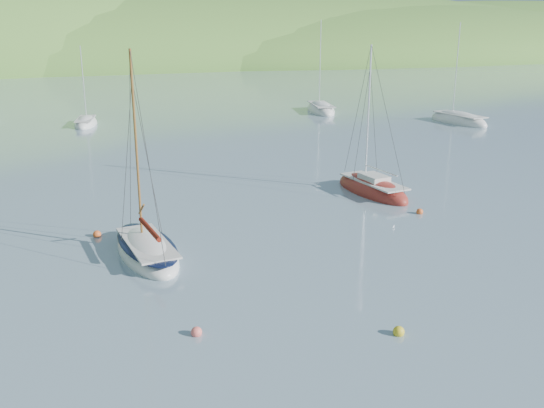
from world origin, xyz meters
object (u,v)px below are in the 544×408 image
object	(u,v)px
sloop_red	(372,190)
distant_sloop_b	(321,110)
daysailer_white	(147,251)
distant_sloop_a	(86,124)
distant_sloop_d	(458,121)

from	to	relation	value
sloop_red	distant_sloop_b	distance (m)	38.05
daysailer_white	distant_sloop_a	bearing A→B (deg)	84.54
daysailer_white	distant_sloop_b	xyz separation A→B (m)	(28.81, 42.03, -0.03)
daysailer_white	distant_sloop_b	world-z (taller)	distant_sloop_b
daysailer_white	sloop_red	bearing A→B (deg)	15.62
daysailer_white	distant_sloop_a	distance (m)	41.71
daysailer_white	distant_sloop_d	distance (m)	49.13
sloop_red	distant_sloop_a	size ratio (longest dim) A/B	1.13
daysailer_white	sloop_red	xyz separation A→B (m)	(16.05, 6.19, -0.03)
sloop_red	daysailer_white	bearing A→B (deg)	-165.05
sloop_red	distant_sloop_d	distance (m)	32.78
daysailer_white	distant_sloop_a	size ratio (longest dim) A/B	1.14
daysailer_white	sloop_red	size ratio (longest dim) A/B	1.01
distant_sloop_d	distant_sloop_b	bearing A→B (deg)	123.50
sloop_red	distant_sloop_d	xyz separation A→B (m)	(23.80, 22.54, -0.01)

